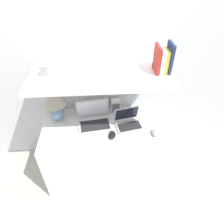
# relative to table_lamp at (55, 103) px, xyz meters

# --- Properties ---
(ground_plane) EXTENTS (12.00, 12.00, 0.00)m
(ground_plane) POSITION_rel_table_lamp_xyz_m (0.47, -0.46, -0.91)
(ground_plane) COLOR #B2AD9E
(wall_back) EXTENTS (6.00, 0.05, 2.40)m
(wall_back) POSITION_rel_table_lamp_xyz_m (0.47, 0.23, 0.29)
(wall_back) COLOR silver
(wall_back) RESTS_ON ground_plane
(desk) EXTENTS (1.20, 0.63, 0.71)m
(desk) POSITION_rel_table_lamp_xyz_m (0.47, -0.15, -0.56)
(desk) COLOR white
(desk) RESTS_ON ground_plane
(back_riser) EXTENTS (1.20, 0.04, 1.24)m
(back_riser) POSITION_rel_table_lamp_xyz_m (0.47, 0.19, -0.29)
(back_riser) COLOR silver
(back_riser) RESTS_ON ground_plane
(shelf) EXTENTS (1.20, 0.57, 0.03)m
(shelf) POSITION_rel_table_lamp_xyz_m (0.47, -0.08, 0.34)
(shelf) COLOR white
(shelf) RESTS_ON back_riser
(table_lamp) EXTENTS (0.23, 0.23, 0.32)m
(table_lamp) POSITION_rel_table_lamp_xyz_m (0.00, 0.00, 0.00)
(table_lamp) COLOR #7593B2
(table_lamp) RESTS_ON desk
(laptop_large) EXTENTS (0.35, 0.30, 0.23)m
(laptop_large) POSITION_rel_table_lamp_xyz_m (0.38, -0.09, -0.15)
(laptop_large) COLOR silver
(laptop_large) RESTS_ON desk
(laptop_small) EXTENTS (0.29, 0.25, 0.18)m
(laptop_small) POSITION_rel_table_lamp_xyz_m (0.71, -0.14, -0.16)
(laptop_small) COLOR silver
(laptop_small) RESTS_ON desk
(computer_mouse) EXTENTS (0.08, 0.12, 0.03)m
(computer_mouse) POSITION_rel_table_lamp_xyz_m (0.54, -0.29, -0.18)
(computer_mouse) COLOR black
(computer_mouse) RESTS_ON desk
(second_mouse) EXTENTS (0.06, 0.10, 0.03)m
(second_mouse) POSITION_rel_table_lamp_xyz_m (0.95, -0.28, -0.18)
(second_mouse) COLOR #99999E
(second_mouse) RESTS_ON desk
(router_box) EXTENTS (0.10, 0.08, 0.15)m
(router_box) POSITION_rel_table_lamp_xyz_m (0.60, 0.08, -0.13)
(router_box) COLOR white
(router_box) RESTS_ON desk
(book_navy) EXTENTS (0.02, 0.15, 0.24)m
(book_navy) POSITION_rel_table_lamp_xyz_m (1.03, -0.08, 0.48)
(book_navy) COLOR navy
(book_navy) RESTS_ON shelf
(book_yellow) EXTENTS (0.03, 0.13, 0.19)m
(book_yellow) POSITION_rel_table_lamp_xyz_m (1.00, -0.08, 0.45)
(book_yellow) COLOR gold
(book_yellow) RESTS_ON shelf
(book_white) EXTENTS (0.04, 0.16, 0.20)m
(book_white) POSITION_rel_table_lamp_xyz_m (0.96, -0.08, 0.46)
(book_white) COLOR silver
(book_white) RESTS_ON shelf
(book_red) EXTENTS (0.02, 0.17, 0.22)m
(book_red) POSITION_rel_table_lamp_xyz_m (0.92, -0.08, 0.47)
(book_red) COLOR #A82823
(book_red) RESTS_ON shelf
(shelf_gadget) EXTENTS (0.06, 0.05, 0.09)m
(shelf_gadget) POSITION_rel_table_lamp_xyz_m (0.00, -0.08, 0.40)
(shelf_gadget) COLOR #99999E
(shelf_gadget) RESTS_ON shelf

